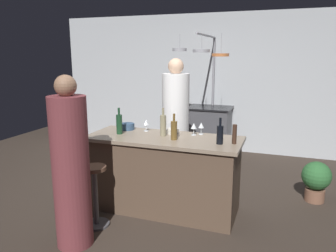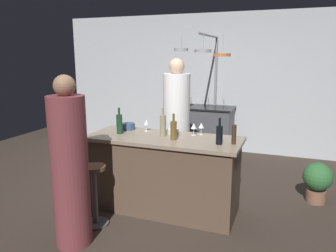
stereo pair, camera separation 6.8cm
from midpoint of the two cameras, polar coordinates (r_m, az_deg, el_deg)
The scene contains 19 objects.
ground_plane at distance 4.11m, azimuth -1.21°, elevation -14.18°, with size 9.00×9.00×0.00m, color #382D26.
back_wall at distance 6.45m, azimuth 7.86°, elevation 7.42°, with size 6.40×0.16×2.60m, color #B2B7BC.
kitchen_island at distance 3.93m, azimuth -1.24°, elevation -8.26°, with size 1.80×0.72×0.90m.
stove_range at distance 6.19m, azimuth 6.86°, elevation -0.75°, with size 0.80×0.64×0.89m.
chef at distance 4.62m, azimuth 0.90°, elevation -0.24°, with size 0.38×0.38×1.79m.
bar_stool_left at distance 3.68m, azimuth -13.10°, elevation -11.34°, with size 0.28×0.28×0.68m.
guest_left at distance 3.26m, azimuth -17.13°, elevation -7.28°, with size 0.35×0.35×1.66m.
overhead_pot_rack at distance 5.51m, azimuth 6.34°, elevation 10.56°, with size 0.89×1.37×2.17m.
potted_plant at distance 4.58m, azimuth 24.03°, elevation -8.42°, with size 0.36×0.36×0.52m.
pepper_mill at distance 3.55m, azimuth 10.98°, elevation -1.42°, with size 0.05×0.05×0.21m, color #382319.
wine_bottle_white at distance 3.82m, azimuth -1.36°, elevation 0.18°, with size 0.07×0.07×0.33m.
wine_bottle_dark at distance 3.52m, azimuth 8.50°, elevation -1.40°, with size 0.07×0.07×0.29m.
wine_bottle_amber at distance 3.65m, azimuth 0.51°, elevation -0.67°, with size 0.07×0.07×0.30m.
wine_bottle_green at distance 3.97m, azimuth -8.98°, elevation 0.38°, with size 0.07×0.07×0.32m.
wine_glass_near_left_guest at distance 3.87m, azimuth 4.01°, elevation -0.09°, with size 0.07×0.07×0.15m.
wine_glass_near_right_guest at distance 4.08m, azimuth -4.33°, elevation 0.54°, with size 0.07×0.07×0.15m.
wine_glass_by_chef at distance 3.91m, azimuth 5.31°, elevation 0.03°, with size 0.07×0.07×0.15m.
mixing_bowl_ceramic at distance 3.94m, azimuth 0.37°, elevation -0.90°, with size 0.14×0.14×0.06m, color silver.
mixing_bowl_blue at distance 4.20m, azimuth -7.54°, elevation -0.09°, with size 0.18×0.18×0.08m, color #334C6B.
Camera 1 is at (1.28, -3.45, 1.83)m, focal length 34.96 mm.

